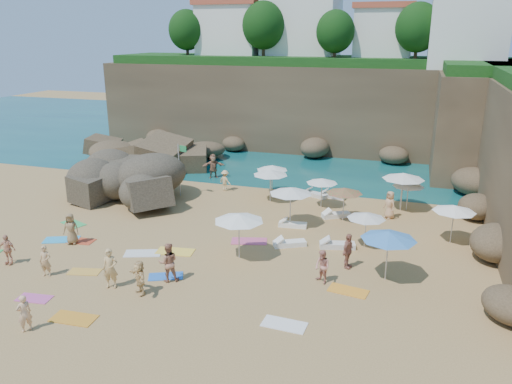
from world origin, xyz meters
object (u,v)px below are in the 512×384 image
(person_stand_1, at_px, (168,262))
(person_stand_5, at_px, (213,166))
(rock_outcrop, at_px, (124,198))
(person_stand_4, at_px, (390,205))
(parasol_2, at_px, (404,176))
(person_stand_6, at_px, (24,313))
(parasol_1, at_px, (272,168))
(person_stand_3, at_px, (348,251))
(person_stand_0, at_px, (45,261))
(lounger_0, at_px, (333,196))
(person_stand_2, at_px, (225,180))
(parasol_0, at_px, (270,172))
(flag_pole, at_px, (180,163))

(person_stand_1, bearing_deg, person_stand_5, -103.56)
(rock_outcrop, distance_m, person_stand_4, 17.81)
(parasol_2, bearing_deg, person_stand_6, -125.22)
(parasol_2, bearing_deg, rock_outcrop, -169.89)
(parasol_1, height_order, person_stand_6, parasol_1)
(person_stand_3, bearing_deg, person_stand_0, 126.68)
(lounger_0, bearing_deg, parasol_2, -7.22)
(rock_outcrop, height_order, lounger_0, rock_outcrop)
(person_stand_2, bearing_deg, person_stand_1, 123.90)
(parasol_1, bearing_deg, person_stand_0, -113.14)
(lounger_0, bearing_deg, parasol_0, -144.99)
(person_stand_1, xyz_separation_m, person_stand_4, (9.12, 11.53, -0.07))
(parasol_2, bearing_deg, person_stand_2, 177.71)
(lounger_0, relative_size, person_stand_6, 1.19)
(person_stand_0, height_order, person_stand_3, person_stand_3)
(person_stand_6, bearing_deg, lounger_0, -175.84)
(lounger_0, bearing_deg, person_stand_6, -105.71)
(parasol_0, relative_size, parasol_2, 0.88)
(lounger_0, relative_size, person_stand_2, 1.19)
(flag_pole, bearing_deg, rock_outcrop, -154.56)
(rock_outcrop, distance_m, parasol_1, 10.51)
(rock_outcrop, relative_size, person_stand_3, 4.21)
(parasol_2, height_order, person_stand_4, parasol_2)
(parasol_1, distance_m, person_stand_6, 19.86)
(rock_outcrop, height_order, person_stand_3, person_stand_3)
(person_stand_4, bearing_deg, parasol_2, 114.75)
(person_stand_0, relative_size, person_stand_5, 0.80)
(lounger_0, relative_size, person_stand_5, 0.95)
(rock_outcrop, bearing_deg, person_stand_6, -70.97)
(parasol_2, relative_size, person_stand_0, 1.73)
(person_stand_5, bearing_deg, person_stand_2, -83.62)
(person_stand_4, bearing_deg, person_stand_0, -93.99)
(parasol_0, height_order, person_stand_3, parasol_0)
(parasol_0, distance_m, parasol_2, 8.55)
(flag_pole, xyz_separation_m, parasol_1, (5.89, 2.40, -0.44))
(person_stand_1, relative_size, person_stand_3, 1.06)
(lounger_0, bearing_deg, person_stand_4, -28.65)
(parasol_1, relative_size, person_stand_0, 1.44)
(person_stand_3, xyz_separation_m, person_stand_4, (1.50, 7.66, -0.02))
(lounger_0, relative_size, person_stand_0, 1.18)
(parasol_2, bearing_deg, person_stand_1, -126.39)
(flag_pole, relative_size, parasol_2, 1.39)
(parasol_1, xyz_separation_m, lounger_0, (4.27, 0.38, -1.77))
(parasol_1, height_order, person_stand_2, parasol_1)
(lounger_0, height_order, person_stand_4, person_stand_4)
(lounger_0, distance_m, person_stand_4, 4.97)
(person_stand_0, relative_size, person_stand_2, 1.01)
(parasol_0, bearing_deg, person_stand_4, -6.29)
(parasol_1, distance_m, person_stand_4, 8.68)
(rock_outcrop, height_order, parasol_2, parasol_2)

